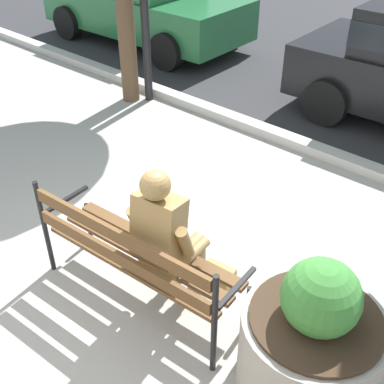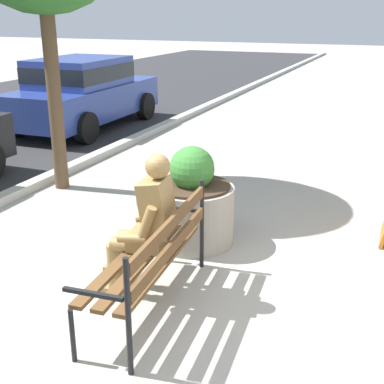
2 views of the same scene
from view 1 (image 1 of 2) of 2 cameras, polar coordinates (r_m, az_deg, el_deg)
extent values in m
plane|color=#9E9B93|center=(4.40, -4.58, -10.18)|extent=(80.00, 80.00, 0.00)
cube|color=#B2AFA8|center=(6.29, 14.38, 4.84)|extent=(60.00, 0.20, 0.12)
cube|color=brown|center=(3.88, -7.50, -8.73)|extent=(1.70, 0.24, 0.04)
cube|color=brown|center=(3.97, -5.73, -7.31)|extent=(1.70, 0.24, 0.04)
cube|color=brown|center=(4.07, -4.05, -5.96)|extent=(1.70, 0.24, 0.04)
cube|color=brown|center=(3.72, -8.65, -7.59)|extent=(1.70, 0.17, 0.11)
cube|color=brown|center=(3.58, -8.96, -5.00)|extent=(1.70, 0.17, 0.11)
cylinder|color=black|center=(4.73, -12.00, -3.58)|extent=(0.04, 0.04, 0.45)
cylinder|color=black|center=(4.36, -16.86, -4.05)|extent=(0.04, 0.04, 0.95)
cube|color=black|center=(4.39, -14.50, -0.84)|extent=(0.07, 0.48, 0.03)
cylinder|color=black|center=(3.88, 6.56, -13.39)|extent=(0.04, 0.04, 0.45)
cylinder|color=black|center=(3.43, 2.62, -15.43)|extent=(0.04, 0.04, 0.95)
cube|color=black|center=(3.47, 5.26, -11.10)|extent=(0.07, 0.48, 0.03)
cube|color=olive|center=(3.81, -2.87, -7.12)|extent=(0.38, 0.36, 0.16)
cube|color=olive|center=(3.54, -3.96, -4.20)|extent=(0.40, 0.34, 0.55)
sphere|color=olive|center=(3.31, -4.32, 0.81)|extent=(0.22, 0.22, 0.22)
cylinder|color=olive|center=(3.70, -6.49, -3.43)|extent=(0.11, 0.19, 0.29)
cylinder|color=olive|center=(3.89, -5.16, -4.27)|extent=(0.12, 0.27, 0.10)
cylinder|color=olive|center=(3.49, -0.81, -5.92)|extent=(0.11, 0.19, 0.29)
cylinder|color=olive|center=(3.68, 0.57, -6.77)|extent=(0.12, 0.27, 0.10)
cylinder|color=olive|center=(3.96, -2.73, -5.93)|extent=(0.18, 0.38, 0.14)
cylinder|color=olive|center=(4.25, -1.22, -7.35)|extent=(0.11, 0.11, 0.50)
cube|color=olive|center=(4.44, -0.74, -8.96)|extent=(0.14, 0.25, 0.07)
cylinder|color=olive|center=(3.89, -0.55, -6.89)|extent=(0.18, 0.38, 0.14)
cylinder|color=olive|center=(4.18, 0.85, -8.26)|extent=(0.11, 0.11, 0.50)
cube|color=olive|center=(4.37, 1.25, -9.86)|extent=(0.14, 0.25, 0.07)
cube|color=olive|center=(4.31, 3.03, -9.78)|extent=(0.30, 0.22, 0.16)
cylinder|color=gray|center=(3.56, 13.53, -17.87)|extent=(0.96, 0.96, 0.66)
cylinder|color=#38281C|center=(3.30, 14.37, -14.22)|extent=(0.86, 0.86, 0.03)
sphere|color=#387A33|center=(3.15, 14.89, -11.85)|extent=(0.50, 0.50, 0.50)
cylinder|color=brown|center=(7.22, -7.87, 20.00)|extent=(0.25, 0.25, 2.55)
cube|color=#236638|center=(10.02, -5.56, 20.46)|extent=(4.13, 1.78, 0.70)
cylinder|color=black|center=(9.88, 4.03, 18.58)|extent=(0.64, 0.23, 0.64)
cylinder|color=black|center=(8.63, -2.97, 16.14)|extent=(0.64, 0.23, 0.64)
cylinder|color=black|center=(11.59, -7.36, 20.88)|extent=(0.64, 0.23, 0.64)
cylinder|color=black|center=(10.54, -14.36, 18.70)|extent=(0.64, 0.23, 0.64)
cylinder|color=black|center=(8.45, 20.78, 13.54)|extent=(0.64, 0.23, 0.64)
cylinder|color=black|center=(6.97, 15.43, 10.14)|extent=(0.64, 0.23, 0.64)
camera|label=2|loc=(5.79, -51.65, 16.90)|focal=47.79mm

